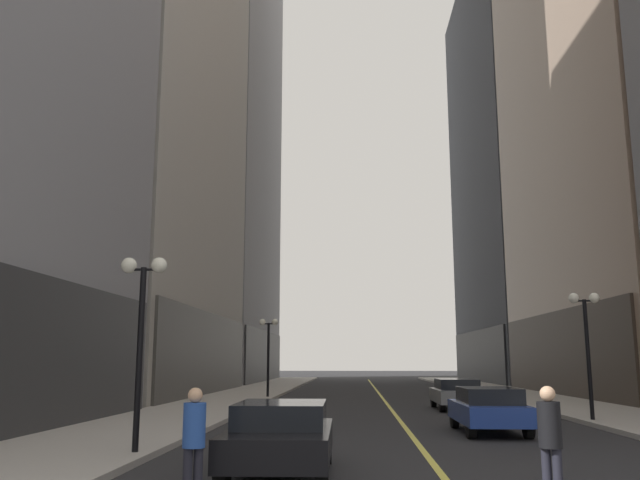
% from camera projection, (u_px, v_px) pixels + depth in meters
% --- Properties ---
extents(ground_plane, '(200.00, 200.00, 0.00)m').
position_uv_depth(ground_plane, '(381.00, 396.00, 39.73)').
color(ground_plane, '#262628').
extents(sidewalk_left, '(4.50, 78.00, 0.15)m').
position_uv_depth(sidewalk_left, '(246.00, 394.00, 40.15)').
color(sidewalk_left, '#ADA8A0').
rests_on(sidewalk_left, ground).
extents(sidewalk_right, '(4.50, 78.00, 0.15)m').
position_uv_depth(sidewalk_right, '(519.00, 395.00, 39.33)').
color(sidewalk_right, '#ADA8A0').
rests_on(sidewalk_right, ground).
extents(lane_centre_stripe, '(0.16, 70.00, 0.01)m').
position_uv_depth(lane_centre_stripe, '(381.00, 396.00, 39.73)').
color(lane_centre_stripe, '#E5D64C').
rests_on(lane_centre_stripe, ground).
extents(building_right_far, '(14.69, 26.00, 43.32)m').
position_uv_depth(building_right_far, '(541.00, 168.00, 67.31)').
color(building_right_far, '#4C515B').
rests_on(building_right_far, ground).
extents(car_black, '(1.95, 4.10, 1.32)m').
position_uv_depth(car_black, '(281.00, 435.00, 12.35)').
color(car_black, black).
rests_on(car_black, ground).
extents(car_blue, '(1.81, 4.19, 1.32)m').
position_uv_depth(car_blue, '(488.00, 408.00, 19.37)').
color(car_blue, navy).
rests_on(car_blue, ground).
extents(car_grey, '(1.88, 4.23, 1.32)m').
position_uv_depth(car_grey, '(456.00, 393.00, 28.68)').
color(car_grey, slate).
rests_on(car_grey, ground).
extents(pedestrian_in_black_coat, '(0.47, 0.47, 1.73)m').
position_uv_depth(pedestrian_in_black_coat, '(550.00, 436.00, 9.67)').
color(pedestrian_in_black_coat, black).
rests_on(pedestrian_in_black_coat, ground).
extents(pedestrian_in_blue_hoodie, '(0.47, 0.47, 1.70)m').
position_uv_depth(pedestrian_in_blue_hoodie, '(194.00, 436.00, 9.81)').
color(pedestrian_in_blue_hoodie, black).
rests_on(pedestrian_in_blue_hoodie, ground).
extents(street_lamp_left_near, '(1.06, 0.36, 4.43)m').
position_uv_depth(street_lamp_left_near, '(142.00, 309.00, 14.83)').
color(street_lamp_left_near, black).
rests_on(street_lamp_left_near, ground).
extents(street_lamp_left_far, '(1.06, 0.36, 4.43)m').
position_uv_depth(street_lamp_left_far, '(268.00, 340.00, 36.82)').
color(street_lamp_left_far, black).
rests_on(street_lamp_left_far, ground).
extents(street_lamp_right_mid, '(1.06, 0.36, 4.43)m').
position_uv_depth(street_lamp_right_mid, '(586.00, 327.00, 22.65)').
color(street_lamp_right_mid, black).
rests_on(street_lamp_right_mid, ground).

